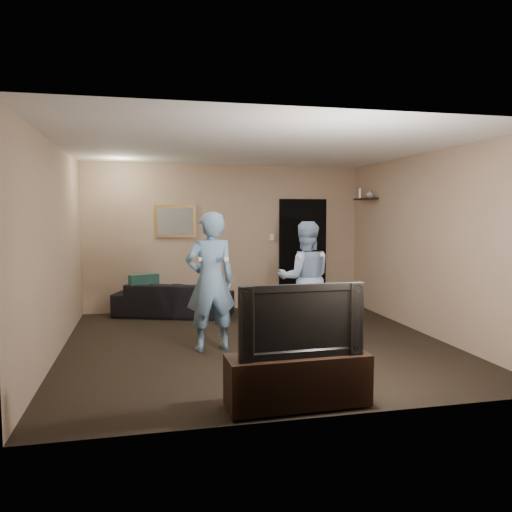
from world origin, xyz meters
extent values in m
plane|color=black|center=(0.00, 0.00, 0.00)|extent=(5.00, 5.00, 0.00)
cube|color=silver|center=(0.00, 0.00, 2.60)|extent=(5.00, 5.00, 0.04)
cube|color=tan|center=(0.00, 2.50, 1.30)|extent=(5.00, 0.04, 2.60)
cube|color=tan|center=(0.00, -2.50, 1.30)|extent=(5.00, 0.04, 2.60)
cube|color=tan|center=(-2.50, 0.00, 1.30)|extent=(0.04, 5.00, 2.60)
cube|color=tan|center=(2.50, 0.00, 1.30)|extent=(0.04, 5.00, 2.60)
imported|color=black|center=(-0.96, 2.06, 0.29)|extent=(2.10, 1.36, 0.57)
cube|color=#174740|center=(-1.46, 2.06, 0.48)|extent=(0.51, 0.33, 0.49)
cube|color=olive|center=(-0.90, 2.48, 1.60)|extent=(0.72, 0.05, 0.57)
cube|color=slate|center=(-0.90, 2.45, 1.60)|extent=(0.62, 0.01, 0.47)
cube|color=black|center=(1.45, 2.47, 1.00)|extent=(0.90, 0.06, 2.00)
cube|color=silver|center=(0.85, 2.48, 1.30)|extent=(0.08, 0.02, 0.12)
cube|color=black|center=(2.39, 1.80, 1.99)|extent=(0.20, 0.60, 0.03)
imported|color=#A5A4A9|center=(2.39, 1.63, 2.07)|extent=(0.14, 0.14, 0.14)
cylinder|color=silver|center=(2.39, 2.04, 2.09)|extent=(0.06, 0.06, 0.18)
cube|color=black|center=(-0.12, -2.23, 0.25)|extent=(1.30, 0.45, 0.46)
imported|color=black|center=(-0.12, -2.23, 0.81)|extent=(1.14, 0.18, 0.65)
imported|color=#6890B4|center=(-0.63, -0.19, 0.88)|extent=(0.69, 0.49, 1.76)
cube|color=white|center=(-0.79, -0.41, 1.19)|extent=(0.04, 0.14, 0.04)
cube|color=white|center=(-0.47, -0.41, 1.19)|extent=(0.05, 0.09, 0.05)
imported|color=#8EACCF|center=(0.79, 0.32, 0.81)|extent=(0.88, 0.73, 1.63)
cube|color=white|center=(0.63, 0.10, 1.14)|extent=(0.04, 0.14, 0.04)
cube|color=white|center=(0.95, 0.10, 1.17)|extent=(0.05, 0.09, 0.05)
camera|label=1|loc=(-1.44, -6.41, 1.75)|focal=35.00mm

